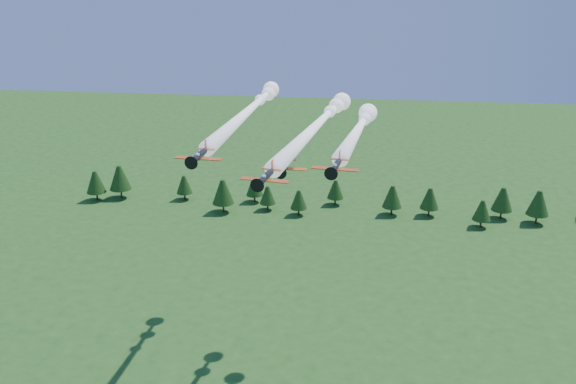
# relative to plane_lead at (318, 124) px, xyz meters

# --- Properties ---
(plane_lead) EXTENTS (12.85, 57.34, 3.70)m
(plane_lead) POSITION_rel_plane_lead_xyz_m (0.00, 0.00, 0.00)
(plane_lead) COLOR black
(plane_lead) RESTS_ON ground
(plane_left) EXTENTS (8.32, 60.64, 3.70)m
(plane_left) POSITION_rel_plane_lead_xyz_m (-14.45, 10.55, 0.00)
(plane_left) COLOR black
(plane_left) RESTS_ON ground
(plane_right) EXTENTS (9.90, 42.52, 3.70)m
(plane_right) POSITION_rel_plane_lead_xyz_m (7.40, 0.11, -0.55)
(plane_right) COLOR black
(plane_right) RESTS_ON ground
(plane_slot) EXTENTS (7.32, 7.96, 2.58)m
(plane_slot) POSITION_rel_plane_lead_xyz_m (-4.35, -13.81, -3.95)
(plane_slot) COLOR black
(plane_slot) RESTS_ON ground
(treeline) EXTENTS (173.33, 19.69, 11.80)m
(treeline) POSITION_rel_plane_lead_xyz_m (-1.01, 87.06, -44.37)
(treeline) COLOR #382314
(treeline) RESTS_ON ground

